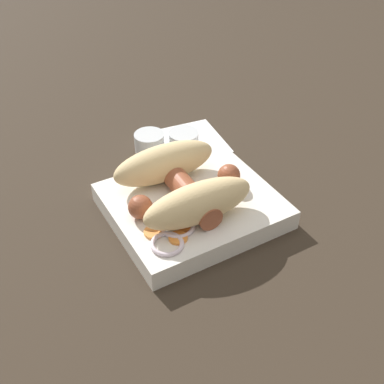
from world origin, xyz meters
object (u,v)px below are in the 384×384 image
object	(u,v)px
bread_roll	(181,182)
sausage	(186,190)
condiment_cup_near	(184,142)
condiment_cup_far	(150,143)
food_tray	(192,206)

from	to	relation	value
bread_roll	sausage	bearing A→B (deg)	-59.50
bread_roll	condiment_cup_near	xyz separation A→B (m)	(0.08, 0.14, -0.04)
condiment_cup_far	sausage	bearing A→B (deg)	-99.13
condiment_cup_far	food_tray	bearing A→B (deg)	-96.32
bread_roll	food_tray	bearing A→B (deg)	-30.58
food_tray	condiment_cup_near	size ratio (longest dim) A/B	4.41
bread_roll	condiment_cup_far	size ratio (longest dim) A/B	3.13
bread_roll	condiment_cup_far	world-z (taller)	bread_roll
food_tray	condiment_cup_near	xyz separation A→B (m)	(0.07, 0.15, -0.00)
bread_roll	condiment_cup_far	bearing A→B (deg)	78.95
food_tray	condiment_cup_far	xyz separation A→B (m)	(0.02, 0.17, -0.00)
bread_roll	condiment_cup_near	size ratio (longest dim) A/B	3.13
bread_roll	condiment_cup_near	bearing A→B (deg)	59.62
food_tray	sausage	size ratio (longest dim) A/B	1.30
food_tray	sausage	bearing A→B (deg)	179.20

